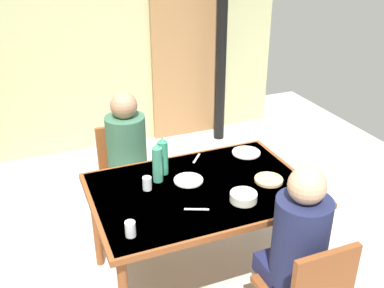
{
  "coord_description": "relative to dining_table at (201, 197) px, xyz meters",
  "views": [
    {
      "loc": [
        -0.7,
        -2.29,
        2.29
      ],
      "look_at": [
        0.28,
        0.14,
        1.01
      ],
      "focal_mm": 41.68,
      "sensor_mm": 36.0,
      "label": 1
    }
  ],
  "objects": [
    {
      "name": "drinking_glass_by_near_diner",
      "position": [
        -0.33,
        0.11,
        0.11
      ],
      "size": [
        0.06,
        0.06,
        0.09
      ],
      "primitive_type": "cylinder",
      "color": "silver",
      "rests_on": "dining_table"
    },
    {
      "name": "water_bottle_green_far",
      "position": [
        -0.23,
        0.19,
        0.2
      ],
      "size": [
        0.07,
        0.07,
        0.28
      ],
      "color": "#3E8F71",
      "rests_on": "dining_table"
    },
    {
      "name": "ground_plane",
      "position": [
        -0.28,
        0.01,
        -0.69
      ],
      "size": [
        6.34,
        6.34,
        0.0
      ],
      "primitive_type": "plane",
      "color": "beige"
    },
    {
      "name": "water_bottle_green_near",
      "position": [
        -0.16,
        0.27,
        0.2
      ],
      "size": [
        0.07,
        0.07,
        0.28
      ],
      "color": "#308E69",
      "rests_on": "dining_table"
    },
    {
      "name": "cutlery_fork_near",
      "position": [
        -0.12,
        -0.22,
        0.07
      ],
      "size": [
        0.14,
        0.08,
        0.0
      ],
      "primitive_type": "cube",
      "rotation": [
        0.0,
        0.0,
        2.72
      ],
      "color": "silver",
      "rests_on": "dining_table"
    },
    {
      "name": "wall_back",
      "position": [
        -0.28,
        2.45,
        0.58
      ],
      "size": [
        4.42,
        0.1,
        2.53
      ],
      "primitive_type": "cube",
      "color": "#B3B682",
      "rests_on": "ground_plane"
    },
    {
      "name": "dinner_plate_near_left",
      "position": [
        0.51,
        0.32,
        0.08
      ],
      "size": [
        0.21,
        0.21,
        0.01
      ],
      "primitive_type": "cylinder",
      "color": "white",
      "rests_on": "dining_table"
    },
    {
      "name": "door_wooden",
      "position": [
        0.82,
        2.37,
        0.31
      ],
      "size": [
        0.8,
        0.05,
        2.0
      ],
      "primitive_type": "cube",
      "color": "#9F7044",
      "rests_on": "ground_plane"
    },
    {
      "name": "cutlery_knife_near",
      "position": [
        0.13,
        0.38,
        0.07
      ],
      "size": [
        0.11,
        0.13,
        0.0
      ],
      "primitive_type": "cube",
      "rotation": [
        0.0,
        0.0,
        0.89
      ],
      "color": "silver",
      "rests_on": "dining_table"
    },
    {
      "name": "chair_far_diner",
      "position": [
        -0.31,
        0.84,
        -0.19
      ],
      "size": [
        0.4,
        0.4,
        0.87
      ],
      "rotation": [
        0.0,
        0.0,
        3.14
      ],
      "color": "brown",
      "rests_on": "ground_plane"
    },
    {
      "name": "person_near_diner",
      "position": [
        0.28,
        -0.7,
        0.09
      ],
      "size": [
        0.3,
        0.37,
        0.77
      ],
      "color": "#1E224C",
      "rests_on": "ground_plane"
    },
    {
      "name": "stove_pipe_column",
      "position": [
        1.14,
        2.1,
        0.58
      ],
      "size": [
        0.12,
        0.12,
        2.53
      ],
      "primitive_type": "cylinder",
      "color": "black",
      "rests_on": "ground_plane"
    },
    {
      "name": "dinner_plate_near_right",
      "position": [
        -0.04,
        0.11,
        0.08
      ],
      "size": [
        0.2,
        0.2,
        0.01
      ],
      "primitive_type": "cylinder",
      "color": "white",
      "rests_on": "dining_table"
    },
    {
      "name": "serving_bowl_center",
      "position": [
        0.19,
        -0.24,
        0.1
      ],
      "size": [
        0.17,
        0.17,
        0.05
      ],
      "primitive_type": "cylinder",
      "color": "silver",
      "rests_on": "dining_table"
    },
    {
      "name": "bread_plate_sliced",
      "position": [
        0.45,
        -0.09,
        0.08
      ],
      "size": [
        0.19,
        0.19,
        0.02
      ],
      "primitive_type": "cylinder",
      "color": "#DBB77A",
      "rests_on": "dining_table"
    },
    {
      "name": "person_far_diner",
      "position": [
        -0.31,
        0.7,
        0.09
      ],
      "size": [
        0.3,
        0.37,
        0.77
      ],
      "rotation": [
        0.0,
        0.0,
        3.14
      ],
      "color": "#3C6D4D",
      "rests_on": "ground_plane"
    },
    {
      "name": "drinking_glass_by_far_diner",
      "position": [
        -0.55,
        -0.31,
        0.12
      ],
      "size": [
        0.06,
        0.06,
        0.09
      ],
      "primitive_type": "cylinder",
      "color": "silver",
      "rests_on": "dining_table"
    },
    {
      "name": "dining_table",
      "position": [
        0.0,
        0.0,
        0.0
      ],
      "size": [
        1.42,
        0.97,
        0.76
      ],
      "color": "brown",
      "rests_on": "ground_plane"
    }
  ]
}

